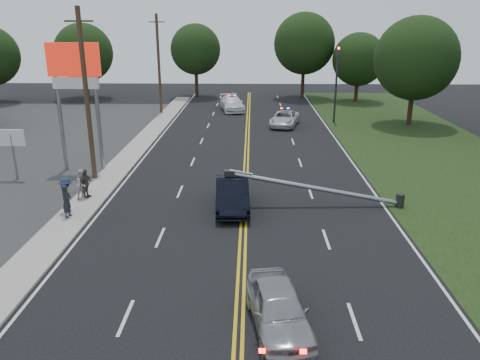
{
  "coord_description": "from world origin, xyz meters",
  "views": [
    {
      "loc": [
        0.35,
        -14.88,
        9.1
      ],
      "look_at": [
        -0.21,
        7.1,
        1.7
      ],
      "focal_mm": 35.0,
      "sensor_mm": 36.0,
      "label": 1
    }
  ],
  "objects_px": {
    "fallen_streetlight": "(325,189)",
    "pylon_sign": "(75,76)",
    "utility_pole_mid": "(87,96)",
    "waiting_sedan": "(278,308)",
    "utility_pole_far": "(159,64)",
    "bystander_c": "(67,195)",
    "crashed_sedan": "(232,194)",
    "bystander_a": "(67,201)",
    "emergency_b": "(232,104)",
    "emergency_a": "(285,119)",
    "bystander_d": "(85,184)",
    "bystander_b": "(83,184)",
    "small_sign": "(12,142)",
    "traffic_signal": "(337,78)"
  },
  "relations": [
    {
      "from": "waiting_sedan",
      "to": "bystander_d",
      "type": "height_order",
      "value": "bystander_d"
    },
    {
      "from": "small_sign",
      "to": "utility_pole_far",
      "type": "xyz_separation_m",
      "value": [
        4.8,
        22.0,
        2.75
      ]
    },
    {
      "from": "utility_pole_far",
      "to": "emergency_a",
      "type": "xyz_separation_m",
      "value": [
        12.61,
        -5.91,
        -4.41
      ]
    },
    {
      "from": "fallen_streetlight",
      "to": "bystander_b",
      "type": "distance_m",
      "value": 12.89
    },
    {
      "from": "utility_pole_far",
      "to": "bystander_c",
      "type": "bearing_deg",
      "value": -89.15
    },
    {
      "from": "emergency_a",
      "to": "emergency_b",
      "type": "distance_m",
      "value": 9.42
    },
    {
      "from": "utility_pole_mid",
      "to": "bystander_b",
      "type": "bearing_deg",
      "value": -81.6
    },
    {
      "from": "emergency_a",
      "to": "bystander_b",
      "type": "distance_m",
      "value": 22.96
    },
    {
      "from": "small_sign",
      "to": "crashed_sedan",
      "type": "bearing_deg",
      "value": -18.16
    },
    {
      "from": "small_sign",
      "to": "emergency_b",
      "type": "relative_size",
      "value": 0.58
    },
    {
      "from": "utility_pole_far",
      "to": "emergency_b",
      "type": "xyz_separation_m",
      "value": [
        7.4,
        1.93,
        -4.3
      ]
    },
    {
      "from": "fallen_streetlight",
      "to": "bystander_b",
      "type": "relative_size",
      "value": 5.83
    },
    {
      "from": "emergency_a",
      "to": "bystander_d",
      "type": "bearing_deg",
      "value": -108.28
    },
    {
      "from": "bystander_a",
      "to": "bystander_d",
      "type": "distance_m",
      "value": 2.67
    },
    {
      "from": "utility_pole_mid",
      "to": "bystander_b",
      "type": "height_order",
      "value": "utility_pole_mid"
    },
    {
      "from": "crashed_sedan",
      "to": "emergency_b",
      "type": "bearing_deg",
      "value": 89.09
    },
    {
      "from": "emergency_a",
      "to": "bystander_c",
      "type": "bearing_deg",
      "value": -106.32
    },
    {
      "from": "fallen_streetlight",
      "to": "bystander_a",
      "type": "relative_size",
      "value": 5.64
    },
    {
      "from": "emergency_b",
      "to": "bystander_d",
      "type": "relative_size",
      "value": 3.38
    },
    {
      "from": "bystander_c",
      "to": "crashed_sedan",
      "type": "bearing_deg",
      "value": -99.35
    },
    {
      "from": "fallen_streetlight",
      "to": "pylon_sign",
      "type": "bearing_deg",
      "value": 157.78
    },
    {
      "from": "crashed_sedan",
      "to": "waiting_sedan",
      "type": "bearing_deg",
      "value": -82.88
    },
    {
      "from": "crashed_sedan",
      "to": "pylon_sign",
      "type": "bearing_deg",
      "value": 143.8
    },
    {
      "from": "bystander_c",
      "to": "small_sign",
      "type": "bearing_deg",
      "value": 27.97
    },
    {
      "from": "emergency_a",
      "to": "bystander_b",
      "type": "relative_size",
      "value": 3.04
    },
    {
      "from": "emergency_b",
      "to": "bystander_c",
      "type": "bearing_deg",
      "value": -114.88
    },
    {
      "from": "small_sign",
      "to": "fallen_streetlight",
      "type": "bearing_deg",
      "value": -12.4
    },
    {
      "from": "utility_pole_mid",
      "to": "waiting_sedan",
      "type": "xyz_separation_m",
      "value": [
        10.43,
        -14.38,
        -4.38
      ]
    },
    {
      "from": "fallen_streetlight",
      "to": "bystander_a",
      "type": "xyz_separation_m",
      "value": [
        -12.74,
        -2.04,
        0.03
      ]
    },
    {
      "from": "small_sign",
      "to": "utility_pole_far",
      "type": "height_order",
      "value": "utility_pole_far"
    },
    {
      "from": "waiting_sedan",
      "to": "bystander_a",
      "type": "bearing_deg",
      "value": 130.35
    },
    {
      "from": "bystander_d",
      "to": "waiting_sedan",
      "type": "bearing_deg",
      "value": -123.77
    },
    {
      "from": "waiting_sedan",
      "to": "pylon_sign",
      "type": "bearing_deg",
      "value": 116.42
    },
    {
      "from": "pylon_sign",
      "to": "bystander_b",
      "type": "height_order",
      "value": "pylon_sign"
    },
    {
      "from": "bystander_b",
      "to": "bystander_d",
      "type": "height_order",
      "value": "bystander_b"
    },
    {
      "from": "traffic_signal",
      "to": "bystander_c",
      "type": "relative_size",
      "value": 3.99
    },
    {
      "from": "utility_pole_mid",
      "to": "crashed_sedan",
      "type": "distance_m",
      "value": 10.56
    },
    {
      "from": "utility_pole_mid",
      "to": "emergency_b",
      "type": "distance_m",
      "value": 25.42
    },
    {
      "from": "bystander_a",
      "to": "bystander_b",
      "type": "relative_size",
      "value": 1.03
    },
    {
      "from": "utility_pole_far",
      "to": "bystander_c",
      "type": "distance_m",
      "value": 27.67
    },
    {
      "from": "pylon_sign",
      "to": "crashed_sedan",
      "type": "bearing_deg",
      "value": -32.88
    },
    {
      "from": "small_sign",
      "to": "fallen_streetlight",
      "type": "relative_size",
      "value": 0.33
    },
    {
      "from": "emergency_b",
      "to": "bystander_c",
      "type": "xyz_separation_m",
      "value": [
        -6.99,
        -29.3,
        0.22
      ]
    },
    {
      "from": "utility_pole_far",
      "to": "bystander_a",
      "type": "distance_m",
      "value": 28.35
    },
    {
      "from": "emergency_b",
      "to": "bystander_d",
      "type": "height_order",
      "value": "bystander_d"
    },
    {
      "from": "emergency_a",
      "to": "bystander_d",
      "type": "height_order",
      "value": "bystander_d"
    },
    {
      "from": "small_sign",
      "to": "emergency_a",
      "type": "distance_m",
      "value": 23.76
    },
    {
      "from": "utility_pole_mid",
      "to": "bystander_d",
      "type": "bearing_deg",
      "value": -79.14
    },
    {
      "from": "utility_pole_far",
      "to": "waiting_sedan",
      "type": "xyz_separation_m",
      "value": [
        10.43,
        -36.38,
        -4.38
      ]
    },
    {
      "from": "utility_pole_mid",
      "to": "emergency_b",
      "type": "bearing_deg",
      "value": 72.82
    }
  ]
}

